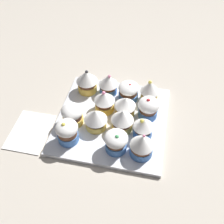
{
  "coord_description": "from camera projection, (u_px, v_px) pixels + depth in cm",
  "views": [
    {
      "loc": [
        -10.78,
        51.71,
        63.35
      ],
      "look_at": [
        0.0,
        0.0,
        4.2
      ],
      "focal_mm": 43.67,
      "sensor_mm": 36.0,
      "label": 1
    }
  ],
  "objects": [
    {
      "name": "cupcake_13",
      "position": [
        67.0,
        131.0,
        0.74
      ],
      "size": [
        6.21,
        6.21,
        7.39
      ],
      "color": "#477AC6",
      "rests_on": "baking_tray"
    },
    {
      "name": "cupcake_6",
      "position": [
        104.0,
        101.0,
        0.81
      ],
      "size": [
        6.27,
        6.27,
        7.27
      ],
      "color": "#EFC651",
      "rests_on": "baking_tray"
    },
    {
      "name": "cupcake_9",
      "position": [
        96.0,
        119.0,
        0.77
      ],
      "size": [
        6.66,
        6.66,
        6.86
      ],
      "color": "#EFC651",
      "rests_on": "baking_tray"
    },
    {
      "name": "baking_tray",
      "position": [
        112.0,
        120.0,
        0.82
      ],
      "size": [
        32.27,
        32.27,
        1.2
      ],
      "color": "silver",
      "rests_on": "ground_plane"
    },
    {
      "name": "cupcake_1",
      "position": [
        129.0,
        91.0,
        0.85
      ],
      "size": [
        6.45,
        6.45,
        6.35
      ],
      "color": "#477AC6",
      "rests_on": "baking_tray"
    },
    {
      "name": "cupcake_0",
      "position": [
        150.0,
        91.0,
        0.84
      ],
      "size": [
        5.98,
        5.98,
        7.73
      ],
      "color": "#EFC651",
      "rests_on": "baking_tray"
    },
    {
      "name": "cupcake_5",
      "position": [
        125.0,
        106.0,
        0.8
      ],
      "size": [
        6.37,
        6.37,
        6.83
      ],
      "color": "#EFC651",
      "rests_on": "baking_tray"
    },
    {
      "name": "cupcake_8",
      "position": [
        122.0,
        120.0,
        0.76
      ],
      "size": [
        6.37,
        6.37,
        7.62
      ],
      "color": "#EFC651",
      "rests_on": "baking_tray"
    },
    {
      "name": "cupcake_4",
      "position": [
        148.0,
        108.0,
        0.8
      ],
      "size": [
        6.28,
        6.28,
        7.21
      ],
      "color": "#477AC6",
      "rests_on": "baking_tray"
    },
    {
      "name": "napkin",
      "position": [
        30.0,
        131.0,
        0.8
      ],
      "size": [
        10.9,
        14.58,
        0.6
      ],
      "primitive_type": "cube",
      "rotation": [
        0.0,
        0.0,
        -0.0
      ],
      "color": "white",
      "rests_on": "ground_plane"
    },
    {
      "name": "cupcake_2",
      "position": [
        108.0,
        84.0,
        0.86
      ],
      "size": [
        6.17,
        6.17,
        7.33
      ],
      "color": "#477AC6",
      "rests_on": "baking_tray"
    },
    {
      "name": "cupcake_3",
      "position": [
        87.0,
        81.0,
        0.87
      ],
      "size": [
        6.83,
        6.83,
        8.06
      ],
      "color": "#EFC651",
      "rests_on": "baking_tray"
    },
    {
      "name": "cupcake_12",
      "position": [
        116.0,
        141.0,
        0.72
      ],
      "size": [
        6.37,
        6.37,
        6.78
      ],
      "color": "#477AC6",
      "rests_on": "baking_tray"
    },
    {
      "name": "cupcake_7",
      "position": [
        143.0,
        127.0,
        0.75
      ],
      "size": [
        5.86,
        5.86,
        7.19
      ],
      "color": "#477AC6",
      "rests_on": "baking_tray"
    },
    {
      "name": "cupcake_10",
      "position": [
        72.0,
        114.0,
        0.78
      ],
      "size": [
        6.29,
        6.29,
        6.44
      ],
      "color": "#EFC651",
      "rests_on": "baking_tray"
    },
    {
      "name": "cupcake_11",
      "position": [
        142.0,
        145.0,
        0.71
      ],
      "size": [
        6.28,
        6.28,
        7.62
      ],
      "color": "#477AC6",
      "rests_on": "baking_tray"
    },
    {
      "name": "ground_plane",
      "position": [
        112.0,
        124.0,
        0.84
      ],
      "size": [
        180.0,
        180.0,
        3.0
      ],
      "primitive_type": "cube",
      "color": "#B2A899"
    }
  ]
}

